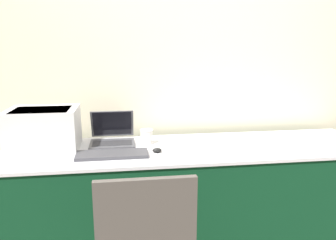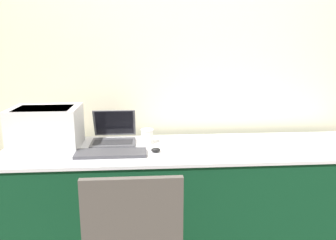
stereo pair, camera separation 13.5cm
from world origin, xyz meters
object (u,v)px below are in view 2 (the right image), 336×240
(laptop_left, at_px, (114,135))
(coffee_cup, at_px, (147,136))
(printer, at_px, (46,126))
(mouse, at_px, (156,150))
(external_keyboard, at_px, (111,153))

(laptop_left, bearing_deg, coffee_cup, -12.53)
(printer, bearing_deg, mouse, -13.12)
(laptop_left, relative_size, mouse, 5.05)
(laptop_left, distance_m, external_keyboard, 0.28)
(laptop_left, bearing_deg, printer, -169.08)
(coffee_cup, bearing_deg, laptop_left, 167.47)
(coffee_cup, distance_m, mouse, 0.21)
(external_keyboard, bearing_deg, coffee_cup, 44.71)
(printer, distance_m, mouse, 0.74)
(printer, bearing_deg, laptop_left, 10.92)
(external_keyboard, distance_m, mouse, 0.28)
(external_keyboard, relative_size, mouse, 7.35)
(printer, height_order, mouse, printer)
(printer, xyz_separation_m, coffee_cup, (0.65, 0.03, -0.09))
(laptop_left, distance_m, coffee_cup, 0.24)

